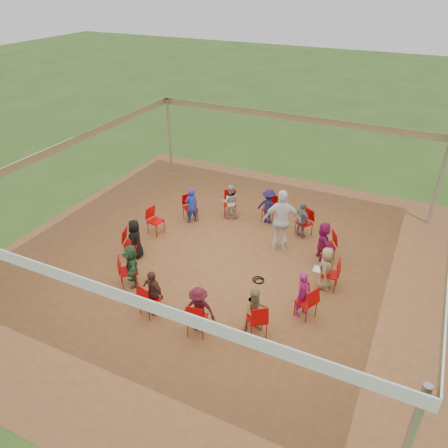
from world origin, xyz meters
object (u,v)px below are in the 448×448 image
at_px(chair_7, 132,243).
at_px(chair_11, 257,319).
at_px(person_seated_10, 256,311).
at_px(cable_coil, 259,280).
at_px(person_seated_7, 132,265).
at_px(chair_10, 197,318).
at_px(chair_1, 327,246).
at_px(person_seated_11, 303,294).
at_px(laptop, 319,268).
at_px(chair_5, 190,208).
at_px(person_seated_5, 192,205).
at_px(chair_8, 128,271).
at_px(person_seated_3, 269,206).
at_px(chair_3, 270,209).
at_px(person_seated_4, 230,201).
at_px(person_seated_6, 135,239).
at_px(chair_2, 304,223).
at_px(chair_12, 306,302).
at_px(chair_9, 150,299).
at_px(person_seated_0, 326,268).
at_px(person_seated_2, 302,220).
at_px(person_seated_8, 153,292).
at_px(chair_4, 230,204).
at_px(person_seated_9, 199,310).
at_px(chair_6, 156,221).
at_px(chair_0, 330,274).

xyz_separation_m(chair_7, chair_11, (4.47, -1.38, 0.00)).
bearing_deg(person_seated_10, cable_coil, 70.88).
bearing_deg(person_seated_7, chair_10, 25.34).
relative_size(chair_1, cable_coil, 2.38).
relative_size(person_seated_11, laptop, 3.98).
height_order(chair_5, person_seated_5, person_seated_5).
height_order(chair_8, person_seated_3, person_seated_3).
xyz_separation_m(chair_10, person_seated_10, (1.16, 0.65, 0.16)).
xyz_separation_m(chair_3, chair_10, (0.35, -5.63, 0.00)).
height_order(person_seated_3, person_seated_4, same).
xyz_separation_m(person_seated_6, person_seated_10, (4.28, -1.32, 0.00)).
bearing_deg(person_seated_4, cable_coil, 103.28).
xyz_separation_m(chair_3, person_seated_5, (-2.31, -1.16, 0.16)).
relative_size(person_seated_5, person_seated_10, 1.00).
bearing_deg(chair_2, cable_coil, 112.96).
distance_m(chair_12, laptop, 1.33).
bearing_deg(person_seated_3, chair_9, 82.93).
relative_size(chair_11, person_seated_0, 0.75).
distance_m(person_seated_2, person_seated_8, 5.40).
bearing_deg(person_seated_5, chair_4, 171.16).
height_order(chair_5, chair_11, same).
bearing_deg(chair_8, person_seated_8, 18.85).
distance_m(chair_7, person_seated_11, 5.20).
height_order(chair_5, chair_10, same).
bearing_deg(chair_8, chair_5, 138.46).
height_order(chair_5, person_seated_7, person_seated_7).
relative_size(chair_7, person_seated_2, 0.75).
bearing_deg(person_seated_9, chair_6, 125.47).
bearing_deg(person_seated_4, chair_2, 154.66).
relative_size(chair_3, chair_11, 1.00).
xyz_separation_m(chair_3, person_seated_9, (0.33, -5.51, 0.16)).
height_order(chair_0, chair_11, same).
bearing_deg(chair_12, person_seated_6, 110.30).
height_order(chair_5, person_seated_10, person_seated_10).
height_order(chair_10, chair_11, same).
height_order(chair_1, chair_9, same).
bearing_deg(person_seated_6, chair_3, 125.47).
bearing_deg(chair_12, person_seated_0, 18.85).
distance_m(chair_5, cable_coil, 3.95).
bearing_deg(chair_7, chair_9, 27.69).
xyz_separation_m(chair_1, person_seated_9, (-1.93, -4.15, 0.16)).
distance_m(chair_12, cable_coil, 1.77).
xyz_separation_m(person_seated_2, person_seated_10, (0.28, -4.47, 0.00)).
bearing_deg(chair_7, chair_0, 83.08).
xyz_separation_m(person_seated_2, laptop, (1.15, -2.17, -0.04)).
distance_m(chair_8, person_seated_4, 4.58).
distance_m(chair_3, cable_coil, 3.35).
relative_size(person_seated_0, person_seated_11, 1.00).
relative_size(chair_2, chair_9, 1.00).
bearing_deg(person_seated_3, person_seated_11, 124.62).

